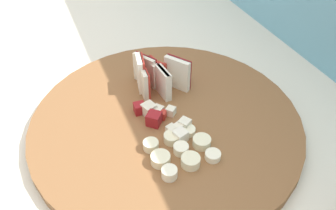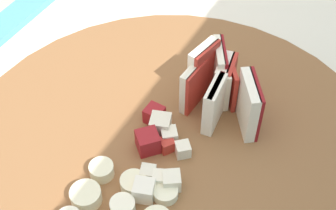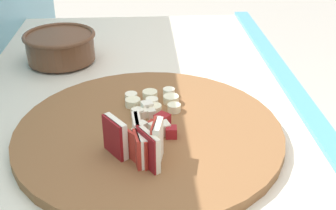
{
  "view_description": "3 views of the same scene",
  "coord_description": "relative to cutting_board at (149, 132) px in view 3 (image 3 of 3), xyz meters",
  "views": [
    {
      "loc": [
        0.48,
        -0.18,
        1.3
      ],
      "look_at": [
        0.11,
        -0.02,
        0.95
      ],
      "focal_mm": 36.74,
      "sensor_mm": 36.0,
      "label": 1
    },
    {
      "loc": [
        0.35,
        0.12,
        1.3
      ],
      "look_at": [
        0.04,
        -0.05,
        0.92
      ],
      "focal_mm": 52.26,
      "sensor_mm": 36.0,
      "label": 2
    },
    {
      "loc": [
        -0.54,
        -0.01,
        1.3
      ],
      "look_at": [
        0.12,
        -0.05,
        0.93
      ],
      "focal_mm": 46.61,
      "sensor_mm": 36.0,
      "label": 3
    }
  ],
  "objects": [
    {
      "name": "apple_wedge_fan",
      "position": [
        -0.08,
        0.01,
        0.04
      ],
      "size": [
        0.09,
        0.09,
        0.07
      ],
      "color": "#B22D23",
      "rests_on": "cutting_board"
    },
    {
      "name": "banana_slice_rows",
      "position": [
        0.08,
        -0.01,
        0.02
      ],
      "size": [
        0.09,
        0.1,
        0.02
      ],
      "color": "beige",
      "rests_on": "cutting_board"
    },
    {
      "name": "ceramic_bowl",
      "position": [
        0.34,
        0.2,
        0.03
      ],
      "size": [
        0.17,
        0.17,
        0.07
      ],
      "color": "brown",
      "rests_on": "tiled_countertop"
    },
    {
      "name": "apple_dice_pile",
      "position": [
        0.01,
        -0.01,
        0.02
      ],
      "size": [
        0.11,
        0.08,
        0.02
      ],
      "color": "#EFE5CC",
      "rests_on": "cutting_board"
    },
    {
      "name": "cutting_board",
      "position": [
        0.0,
        0.0,
        0.0
      ],
      "size": [
        0.46,
        0.46,
        0.02
      ],
      "primitive_type": "cylinder",
      "color": "brown",
      "rests_on": "tiled_countertop"
    }
  ]
}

